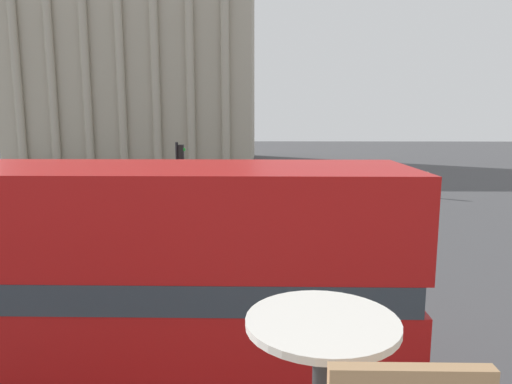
% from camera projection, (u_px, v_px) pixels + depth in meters
% --- Properties ---
extents(double_decker_bus, '(11.48, 2.69, 4.23)m').
position_uv_depth(double_decker_bus, '(52.00, 281.00, 7.44)').
color(double_decker_bus, black).
rests_on(double_decker_bus, ground_plane).
extents(cafe_dining_table, '(0.60, 0.60, 0.73)m').
position_uv_depth(cafe_dining_table, '(321.00, 365.00, 1.80)').
color(cafe_dining_table, '#2D2D30').
rests_on(cafe_dining_table, cafe_floor_slab).
extents(plaza_building_left, '(28.70, 13.42, 21.13)m').
position_uv_depth(plaza_building_left, '(137.00, 72.00, 54.98)').
color(plaza_building_left, '#B2A893').
rests_on(plaza_building_left, ground_plane).
extents(traffic_light_near, '(0.42, 0.24, 3.52)m').
position_uv_depth(traffic_light_near, '(140.00, 208.00, 13.73)').
color(traffic_light_near, black).
rests_on(traffic_light_near, ground_plane).
extents(traffic_light_mid, '(0.42, 0.24, 4.01)m').
position_uv_depth(traffic_light_mid, '(179.00, 176.00, 18.84)').
color(traffic_light_mid, black).
rests_on(traffic_light_mid, ground_plane).
extents(car_black, '(4.20, 1.93, 1.35)m').
position_uv_depth(car_black, '(171.00, 180.00, 32.34)').
color(car_black, black).
rests_on(car_black, ground_plane).
extents(pedestrian_olive, '(0.32, 0.32, 1.65)m').
position_uv_depth(pedestrian_olive, '(427.00, 183.00, 28.97)').
color(pedestrian_olive, '#282B33').
rests_on(pedestrian_olive, ground_plane).
extents(pedestrian_black, '(0.32, 0.32, 1.65)m').
position_uv_depth(pedestrian_black, '(141.00, 181.00, 29.70)').
color(pedestrian_black, '#282B33').
rests_on(pedestrian_black, ground_plane).
extents(pedestrian_yellow, '(0.32, 0.32, 1.70)m').
position_uv_depth(pedestrian_yellow, '(206.00, 173.00, 33.75)').
color(pedestrian_yellow, '#282B33').
rests_on(pedestrian_yellow, ground_plane).
extents(pedestrian_grey, '(0.32, 0.32, 1.58)m').
position_uv_depth(pedestrian_grey, '(229.00, 205.00, 21.63)').
color(pedestrian_grey, '#282B33').
rests_on(pedestrian_grey, ground_plane).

